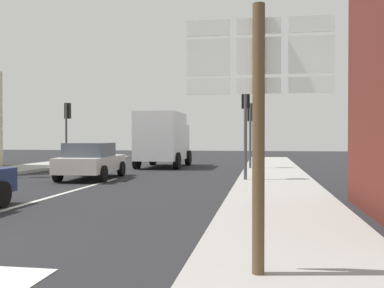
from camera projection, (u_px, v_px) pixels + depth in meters
name	position (u px, v px, depth m)	size (l,w,h in m)	color
ground_plane	(98.00, 184.00, 15.91)	(80.00, 80.00, 0.00)	#232326
sidewalk_right	(279.00, 192.00, 12.92)	(2.79, 44.00, 0.14)	#9E9B96
lane_centre_stripe	(43.00, 199.00, 11.96)	(0.16, 12.00, 0.01)	silver
sedan_far	(91.00, 160.00, 17.82)	(2.18, 4.30, 1.47)	beige
delivery_truck	(163.00, 138.00, 24.79)	(2.51, 5.01, 3.05)	silver
route_sign_post	(259.00, 110.00, 4.99)	(1.66, 0.14, 3.20)	brown
traffic_light_near_right	(246.00, 110.00, 16.27)	(0.30, 0.49, 3.66)	#47474C
traffic_light_far_right	(250.00, 121.00, 22.40)	(0.30, 0.49, 3.42)	#47474C
traffic_light_far_left	(67.00, 120.00, 25.43)	(0.30, 0.49, 3.68)	#47474C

